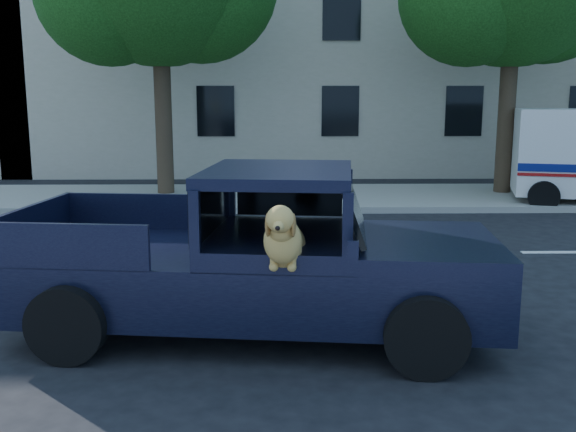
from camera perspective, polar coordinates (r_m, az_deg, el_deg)
The scene contains 5 objects.
ground at distance 7.89m, azimuth 6.80°, elevation -9.31°, with size 120.00×120.00×0.00m, color black.
far_sidewalk at distance 16.79m, azimuth 2.59°, elevation 1.68°, with size 60.00×4.00×0.15m, color gray.
lane_stripes at distance 11.49m, azimuth 14.44°, elevation -3.18°, with size 21.60×0.14×0.01m, color silver, non-canonical shape.
building_main at distance 24.26m, azimuth 8.90°, elevation 14.80°, with size 26.00×6.00×9.00m, color beige.
pickup_truck at distance 7.32m, azimuth -3.50°, elevation -5.56°, with size 5.50×3.00×1.90m.
Camera 1 is at (-1.05, -7.35, 2.68)m, focal length 40.00 mm.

